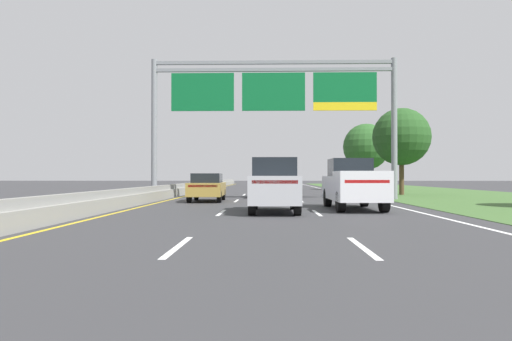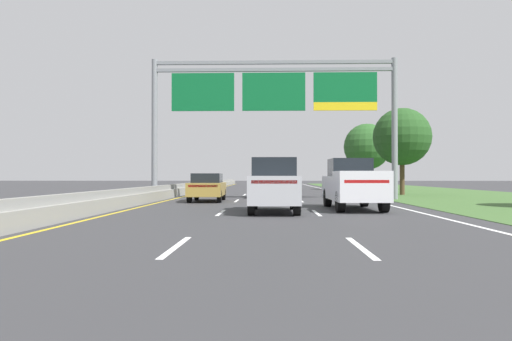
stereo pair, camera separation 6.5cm
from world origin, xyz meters
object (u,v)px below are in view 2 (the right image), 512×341
object	(u,v)px
car_gold_left_lane_sedan	(207,187)
roadside_tree_distant	(362,156)
car_silver_centre_lane_suv	(274,184)
roadside_tree_far	(367,147)
overhead_sign_gantry	(274,99)
car_navy_centre_lane_sedan	(268,185)
pickup_truck_white	(353,184)
roadside_tree_mid	(402,137)

from	to	relation	value
car_gold_left_lane_sedan	roadside_tree_distant	bearing A→B (deg)	-25.49
car_silver_centre_lane_suv	roadside_tree_distant	xyz separation A→B (m)	(11.41, 41.55, 2.88)
roadside_tree_distant	roadside_tree_far	bearing A→B (deg)	-98.32
overhead_sign_gantry	car_gold_left_lane_sedan	distance (m)	6.94
overhead_sign_gantry	car_navy_centre_lane_sedan	distance (m)	6.01
overhead_sign_gantry	roadside_tree_far	world-z (taller)	overhead_sign_gantry
car_gold_left_lane_sedan	car_navy_centre_lane_sedan	bearing A→B (deg)	-35.21
roadside_tree_far	car_silver_centre_lane_suv	bearing A→B (deg)	-107.77
roadside_tree_far	roadside_tree_distant	size ratio (longest dim) A/B	1.20
pickup_truck_white	car_gold_left_lane_sedan	world-z (taller)	pickup_truck_white
car_gold_left_lane_sedan	overhead_sign_gantry	bearing A→B (deg)	-59.35
overhead_sign_gantry	roadside_tree_mid	xyz separation A→B (m)	(9.70, 7.05, -1.79)
car_silver_centre_lane_suv	roadside_tree_far	bearing A→B (deg)	-17.45
roadside_tree_far	car_navy_centre_lane_sedan	bearing A→B (deg)	-119.98
overhead_sign_gantry	roadside_tree_distant	world-z (taller)	overhead_sign_gantry
car_navy_centre_lane_sedan	car_gold_left_lane_sedan	world-z (taller)	same
pickup_truck_white	car_gold_left_lane_sedan	size ratio (longest dim) A/B	1.22
roadside_tree_mid	roadside_tree_distant	xyz separation A→B (m)	(1.62, 24.07, -0.39)
roadside_tree_mid	roadside_tree_far	distance (m)	13.13
overhead_sign_gantry	roadside_tree_far	xyz separation A→B (m)	(9.73, 20.19, -1.74)
overhead_sign_gantry	roadside_tree_distant	distance (m)	33.19
pickup_truck_white	roadside_tree_distant	bearing A→B (deg)	-12.24
car_gold_left_lane_sedan	roadside_tree_far	size ratio (longest dim) A/B	0.65
car_gold_left_lane_sedan	roadside_tree_distant	world-z (taller)	roadside_tree_distant
overhead_sign_gantry	roadside_tree_distant	size ratio (longest dim) A/B	2.66
car_navy_centre_lane_sedan	roadside_tree_far	xyz separation A→B (m)	(10.07, 17.46, 3.60)
car_navy_centre_lane_sedan	roadside_tree_distant	bearing A→B (deg)	-22.06
car_silver_centre_lane_suv	pickup_truck_white	bearing A→B (deg)	-61.16
car_silver_centre_lane_suv	roadside_tree_far	world-z (taller)	roadside_tree_far
overhead_sign_gantry	roadside_tree_far	distance (m)	22.47
car_gold_left_lane_sedan	car_silver_centre_lane_suv	bearing A→B (deg)	-156.77
car_navy_centre_lane_sedan	roadside_tree_distant	world-z (taller)	roadside_tree_distant
overhead_sign_gantry	car_silver_centre_lane_suv	distance (m)	11.59
car_silver_centre_lane_suv	roadside_tree_far	distance (m)	32.32
pickup_truck_white	car_navy_centre_lane_sedan	world-z (taller)	pickup_truck_white
car_navy_centre_lane_sedan	roadside_tree_mid	xyz separation A→B (m)	(10.05, 4.33, 3.55)
car_gold_left_lane_sedan	roadside_tree_far	distance (m)	26.50
car_silver_centre_lane_suv	roadside_tree_mid	xyz separation A→B (m)	(9.79, 17.48, 3.27)
pickup_truck_white	roadside_tree_far	distance (m)	29.65
roadside_tree_mid	car_navy_centre_lane_sedan	bearing A→B (deg)	-156.71
overhead_sign_gantry	pickup_truck_white	bearing A→B (deg)	-68.79
car_silver_centre_lane_suv	car_gold_left_lane_sedan	bearing A→B (deg)	24.77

